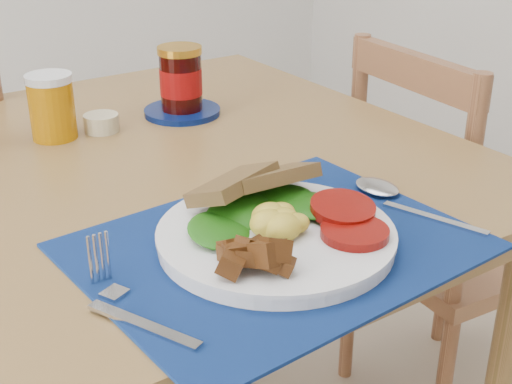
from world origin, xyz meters
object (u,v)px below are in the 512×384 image
Objects in this scene: juice_glass at (52,109)px; breakfast_plate at (274,232)px; chair_end at (439,198)px; jam_on_saucer at (181,85)px.

breakfast_plate is at bearing -81.02° from juice_glass.
breakfast_plate is (-0.63, -0.30, 0.25)m from chair_end.
breakfast_plate is 0.50m from jam_on_saucer.
juice_glass is at bearing 176.95° from jam_on_saucer.
chair_end is at bearing -14.66° from juice_glass.
chair_end reaches higher than jam_on_saucer.
jam_on_saucer reaches higher than breakfast_plate.
breakfast_plate is 2.03× the size of jam_on_saucer.
jam_on_saucer is at bearing -3.05° from juice_glass.
chair_end reaches higher than juice_glass.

